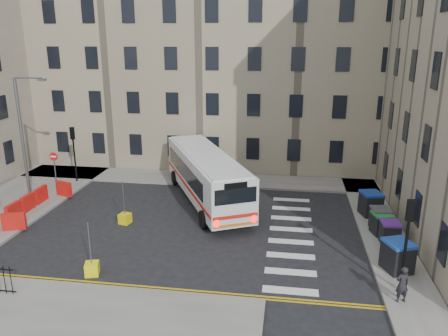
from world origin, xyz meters
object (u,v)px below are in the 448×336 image
(wheelie_bin_a, at_px, (397,256))
(wheelie_bin_c, at_px, (381,224))
(wheelie_bin_b, at_px, (390,232))
(wheelie_bin_e, at_px, (371,204))
(bus, at_px, (206,174))
(pedestrian, at_px, (402,284))
(wheelie_bin_d, at_px, (380,219))
(bollard_yellow, at_px, (125,219))
(streetlamp, at_px, (22,139))
(bollard_chevron, at_px, (92,269))

(wheelie_bin_a, xyz_separation_m, wheelie_bin_c, (0.02, 3.98, -0.12))
(wheelie_bin_b, bearing_deg, wheelie_bin_a, -97.79)
(wheelie_bin_b, xyz_separation_m, wheelie_bin_e, (-0.34, 3.83, 0.12))
(wheelie_bin_c, bearing_deg, wheelie_bin_e, 78.75)
(bus, distance_m, pedestrian, 14.56)
(wheelie_bin_d, xyz_separation_m, pedestrian, (-0.45, -7.11, 0.14))
(bus, relative_size, wheelie_bin_a, 7.26)
(bollard_yellow, bearing_deg, streetlamp, 163.37)
(wheelie_bin_e, relative_size, pedestrian, 0.99)
(wheelie_bin_d, height_order, bollard_yellow, wheelie_bin_d)
(bollard_yellow, bearing_deg, wheelie_bin_d, 3.79)
(bus, distance_m, wheelie_bin_c, 11.22)
(bus, bearing_deg, streetlamp, 164.31)
(wheelie_bin_d, height_order, wheelie_bin_e, wheelie_bin_e)
(wheelie_bin_b, height_order, wheelie_bin_e, wheelie_bin_e)
(wheelie_bin_d, relative_size, bollard_chevron, 2.11)
(wheelie_bin_b, distance_m, wheelie_bin_c, 1.15)
(streetlamp, xyz_separation_m, wheelie_bin_b, (22.05, -2.88, -3.59))
(bollard_yellow, bearing_deg, wheelie_bin_e, 12.36)
(wheelie_bin_c, distance_m, wheelie_bin_d, 0.52)
(bollard_yellow, distance_m, bollard_chevron, 5.84)
(wheelie_bin_a, relative_size, bollard_chevron, 2.69)
(wheelie_bin_d, bearing_deg, wheelie_bin_e, 88.60)
(bollard_chevron, bearing_deg, bollard_yellow, 96.32)
(bus, distance_m, bollard_chevron, 10.82)
(wheelie_bin_a, bearing_deg, wheelie_bin_e, 69.09)
(wheelie_bin_c, height_order, bollard_chevron, wheelie_bin_c)
(wheelie_bin_a, distance_m, wheelie_bin_e, 6.68)
(streetlamp, distance_m, wheelie_bin_e, 22.01)
(wheelie_bin_d, distance_m, wheelie_bin_e, 2.19)
(bollard_chevron, bearing_deg, pedestrian, -1.46)
(bollard_yellow, bearing_deg, wheelie_bin_c, 1.76)
(wheelie_bin_a, height_order, wheelie_bin_b, wheelie_bin_a)
(wheelie_bin_a, bearing_deg, pedestrian, -120.30)
(bus, xyz_separation_m, wheelie_bin_c, (10.46, -3.91, -1.11))
(wheelie_bin_c, distance_m, bollard_yellow, 14.49)
(wheelie_bin_a, bearing_deg, streetlamp, 143.53)
(wheelie_bin_a, xyz_separation_m, wheelie_bin_e, (-0.10, 6.68, 0.00))
(wheelie_bin_c, relative_size, bollard_yellow, 2.10)
(wheelie_bin_a, distance_m, wheelie_bin_d, 4.50)
(wheelie_bin_c, bearing_deg, bollard_chevron, -169.50)
(bollard_yellow, xyz_separation_m, bollard_chevron, (0.64, -5.80, 0.00))
(wheelie_bin_b, height_order, pedestrian, pedestrian)
(bus, xyz_separation_m, wheelie_bin_a, (10.43, -7.89, -0.98))
(bus, relative_size, wheelie_bin_e, 7.60)
(streetlamp, relative_size, bollard_chevron, 13.57)
(wheelie_bin_e, bearing_deg, wheelie_bin_a, -103.89)
(pedestrian, distance_m, bollard_chevron, 13.44)
(wheelie_bin_c, bearing_deg, streetlamp, 161.61)
(streetlamp, relative_size, wheelie_bin_b, 6.83)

